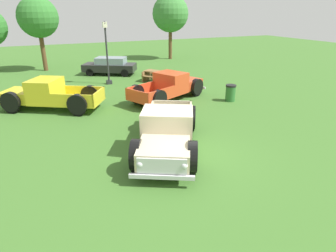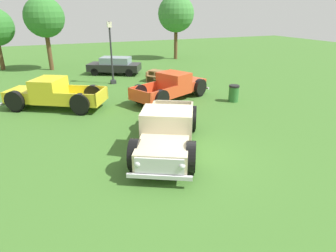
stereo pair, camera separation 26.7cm
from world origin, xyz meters
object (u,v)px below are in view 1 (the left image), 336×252
(pickup_truck_behind_right, at_px, (45,95))
(oak_tree_center, at_px, (38,18))
(pickup_truck_behind_left, at_px, (172,86))
(sedan_distant_a, at_px, (110,66))
(pickup_truck_foreground, at_px, (167,133))
(trash_can, at_px, (231,93))
(oak_tree_east, at_px, (170,14))
(lamp_post_near, at_px, (107,52))
(picnic_table, at_px, (157,75))

(pickup_truck_behind_right, distance_m, oak_tree_center, 11.83)
(pickup_truck_behind_left, distance_m, sedan_distant_a, 8.38)
(pickup_truck_behind_left, bearing_deg, pickup_truck_foreground, -116.19)
(pickup_truck_behind_right, distance_m, trash_can, 10.16)
(sedan_distant_a, bearing_deg, oak_tree_center, 139.60)
(pickup_truck_behind_left, distance_m, oak_tree_east, 15.36)
(sedan_distant_a, xyz_separation_m, trash_can, (4.53, -10.09, -0.24))
(pickup_truck_behind_right, xyz_separation_m, lamp_post_near, (4.35, 4.16, 1.46))
(picnic_table, bearing_deg, pickup_truck_behind_right, -155.94)
(sedan_distant_a, bearing_deg, lamp_post_near, -105.59)
(trash_can, bearing_deg, pickup_truck_behind_left, 146.76)
(pickup_truck_foreground, relative_size, pickup_truck_behind_left, 1.05)
(pickup_truck_behind_right, bearing_deg, trash_can, -16.12)
(pickup_truck_foreground, xyz_separation_m, pickup_truck_behind_right, (-3.76, 7.30, -0.02))
(pickup_truck_behind_right, relative_size, sedan_distant_a, 1.23)
(oak_tree_center, bearing_deg, sedan_distant_a, -40.40)
(pickup_truck_behind_left, bearing_deg, oak_tree_east, 65.65)
(oak_tree_east, xyz_separation_m, oak_tree_center, (-12.51, -1.35, -0.21))
(trash_can, xyz_separation_m, oak_tree_east, (3.28, 15.45, 4.03))
(trash_can, bearing_deg, oak_tree_east, 78.03)
(pickup_truck_behind_right, height_order, picnic_table, pickup_truck_behind_right)
(pickup_truck_foreground, xyz_separation_m, pickup_truck_behind_left, (3.12, 6.35, -0.04))
(lamp_post_near, height_order, oak_tree_east, oak_tree_east)
(oak_tree_east, bearing_deg, pickup_truck_behind_right, -135.90)
(trash_can, distance_m, oak_tree_center, 17.28)
(pickup_truck_foreground, bearing_deg, lamp_post_near, 87.05)
(pickup_truck_behind_right, bearing_deg, pickup_truck_foreground, -62.71)
(pickup_truck_behind_right, height_order, oak_tree_center, oak_tree_center)
(pickup_truck_behind_left, height_order, lamp_post_near, lamp_post_near)
(picnic_table, height_order, oak_tree_center, oak_tree_center)
(lamp_post_near, bearing_deg, picnic_table, -12.01)
(picnic_table, distance_m, oak_tree_east, 11.35)
(sedan_distant_a, distance_m, picnic_table, 4.57)
(pickup_truck_behind_left, height_order, pickup_truck_behind_right, pickup_truck_behind_right)
(pickup_truck_behind_right, relative_size, trash_can, 5.74)
(pickup_truck_foreground, distance_m, lamp_post_near, 11.56)
(pickup_truck_behind_right, bearing_deg, lamp_post_near, 43.68)
(lamp_post_near, relative_size, oak_tree_center, 0.71)
(lamp_post_near, bearing_deg, pickup_truck_behind_right, -136.32)
(pickup_truck_foreground, height_order, oak_tree_east, oak_tree_east)
(trash_can, bearing_deg, pickup_truck_foreground, -143.23)
(trash_can, relative_size, oak_tree_east, 0.15)
(pickup_truck_behind_right, relative_size, picnic_table, 2.34)
(pickup_truck_behind_right, distance_m, lamp_post_near, 6.19)
(pickup_truck_behind_right, xyz_separation_m, sedan_distant_a, (5.22, 7.27, -0.04))
(pickup_truck_foreground, xyz_separation_m, sedan_distant_a, (1.46, 14.57, -0.06))
(sedan_distant_a, bearing_deg, trash_can, -65.82)
(pickup_truck_foreground, distance_m, pickup_truck_behind_left, 7.08)
(lamp_post_near, relative_size, picnic_table, 1.82)
(pickup_truck_behind_right, height_order, trash_can, pickup_truck_behind_right)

